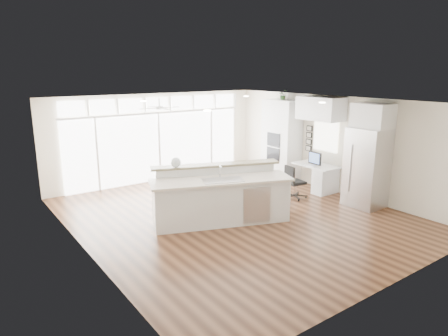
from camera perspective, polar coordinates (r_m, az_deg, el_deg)
floor at (r=9.62m, az=1.64°, el=-6.84°), size 7.00×8.00×0.02m
ceiling at (r=9.03m, az=1.75°, el=9.47°), size 7.00×8.00×0.02m
wall_back at (r=12.58m, az=-9.48°, el=4.34°), size 7.00×0.04×2.70m
wall_front at (r=6.64m, az=23.27°, el=-5.21°), size 7.00×0.04×2.70m
wall_left at (r=7.68m, az=-19.54°, el=-2.35°), size 0.04×8.00×2.70m
wall_right at (r=11.65m, az=15.52°, el=3.27°), size 0.04×8.00×2.70m
glass_wall at (r=12.58m, az=-9.30°, el=2.96°), size 5.80×0.06×2.08m
transom_row at (r=12.40m, az=-9.54°, el=9.00°), size 5.90×0.06×0.40m
desk_window at (r=11.77m, az=14.33°, el=4.44°), size 0.04×0.85×0.85m
ceiling_fan at (r=11.15m, az=-9.24°, el=9.00°), size 1.16×1.16×0.32m
recessed_lights at (r=9.19m, az=0.98°, el=9.43°), size 3.40×3.00×0.02m
oven_cabinet at (r=12.62m, az=8.19°, el=3.96°), size 0.64×1.20×2.50m
desk_nook at (r=11.77m, az=12.95°, el=-1.32°), size 0.72×1.30×0.76m
upper_cabinets at (r=11.46m, az=13.62°, el=8.27°), size 0.64×1.30×0.64m
refrigerator at (r=10.63m, az=19.71°, el=0.04°), size 0.76×0.90×2.00m
fridge_cabinet at (r=10.46m, az=20.48°, el=7.01°), size 0.64×0.90×0.60m
framed_photos at (r=12.20m, az=12.06°, el=4.16°), size 0.06×0.22×0.80m
kitchen_island at (r=9.01m, az=-0.38°, el=-4.00°), size 3.38×2.23×1.26m
rug at (r=11.33m, az=5.94°, el=-3.59°), size 1.02×0.84×0.01m
office_chair at (r=10.92m, az=10.17°, el=-1.98°), size 0.52×0.49×0.90m
fishbowl at (r=9.01m, az=-6.90°, el=0.81°), size 0.28×0.28×0.23m
monitor at (r=11.57m, az=12.84°, el=1.40°), size 0.13×0.49×0.40m
keyboard at (r=11.49m, az=12.23°, el=0.36°), size 0.16×0.36×0.02m
potted_plant at (r=12.46m, az=8.40°, el=10.15°), size 0.29×0.32×0.23m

